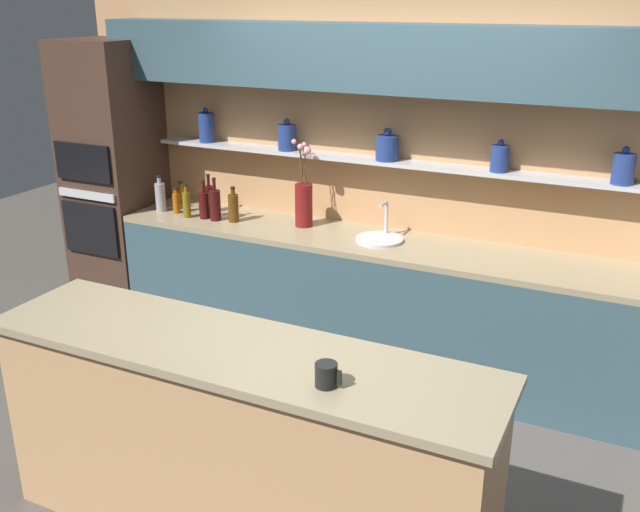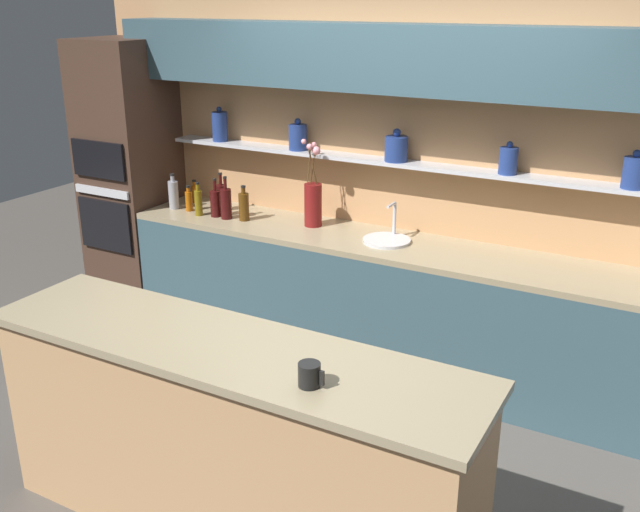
% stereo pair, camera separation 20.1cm
% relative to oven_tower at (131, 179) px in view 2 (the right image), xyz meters
% --- Properties ---
extents(ground_plane, '(12.00, 12.00, 0.00)m').
position_rel_oven_tower_xyz_m(ground_plane, '(2.30, -1.24, -1.08)').
color(ground_plane, '#4C4742').
extents(back_wall_unit, '(5.20, 0.44, 2.60)m').
position_rel_oven_tower_xyz_m(back_wall_unit, '(2.29, 0.29, 0.47)').
color(back_wall_unit, tan).
rests_on(back_wall_unit, ground_plane).
extents(back_counter_unit, '(3.75, 0.62, 0.92)m').
position_rel_oven_tower_xyz_m(back_counter_unit, '(2.20, 0.00, -0.62)').
color(back_counter_unit, '#334C56').
rests_on(back_counter_unit, ground_plane).
extents(island_counter, '(2.40, 0.61, 1.02)m').
position_rel_oven_tower_xyz_m(island_counter, '(2.30, -1.88, -0.57)').
color(island_counter, tan).
rests_on(island_counter, ground_plane).
extents(oven_tower, '(0.61, 0.64, 2.16)m').
position_rel_oven_tower_xyz_m(oven_tower, '(0.00, 0.00, 0.00)').
color(oven_tower, '#3D281E').
rests_on(oven_tower, ground_plane).
extents(flower_vase, '(0.15, 0.14, 0.62)m').
position_rel_oven_tower_xyz_m(flower_vase, '(1.63, 0.08, 0.03)').
color(flower_vase, maroon).
rests_on(flower_vase, back_counter_unit).
extents(sink_fixture, '(0.32, 0.32, 0.25)m').
position_rel_oven_tower_xyz_m(sink_fixture, '(2.24, 0.01, -0.14)').
color(sink_fixture, '#B7B7BC').
rests_on(sink_fixture, back_counter_unit).
extents(bottle_wine_0, '(0.08, 0.08, 0.32)m').
position_rel_oven_tower_xyz_m(bottle_wine_0, '(0.99, -0.08, -0.04)').
color(bottle_wine_0, '#380C0C').
rests_on(bottle_wine_0, back_counter_unit).
extents(bottle_oil_1, '(0.06, 0.06, 0.25)m').
position_rel_oven_tower_xyz_m(bottle_oil_1, '(0.77, -0.11, -0.06)').
color(bottle_oil_1, brown).
rests_on(bottle_oil_1, back_counter_unit).
extents(bottle_spirit_2, '(0.07, 0.07, 0.26)m').
position_rel_oven_tower_xyz_m(bottle_spirit_2, '(1.13, -0.05, -0.05)').
color(bottle_spirit_2, '#4C2D0C').
rests_on(bottle_spirit_2, back_counter_unit).
extents(bottle_wine_3, '(0.08, 0.08, 0.29)m').
position_rel_oven_tower_xyz_m(bottle_wine_3, '(0.84, 0.07, -0.06)').
color(bottle_wine_3, '#380C0C').
rests_on(bottle_wine_3, back_counter_unit).
extents(bottle_spirit_4, '(0.08, 0.08, 0.27)m').
position_rel_oven_tower_xyz_m(bottle_spirit_4, '(0.49, -0.06, -0.05)').
color(bottle_spirit_4, gray).
rests_on(bottle_spirit_4, back_counter_unit).
extents(bottle_sauce_5, '(0.05, 0.05, 0.20)m').
position_rel_oven_tower_xyz_m(bottle_sauce_5, '(0.63, -0.05, -0.08)').
color(bottle_sauce_5, '#9E4C0A').
rests_on(bottle_sauce_5, back_counter_unit).
extents(bottle_wine_6, '(0.08, 0.08, 0.29)m').
position_rel_oven_tower_xyz_m(bottle_wine_6, '(0.89, -0.07, -0.06)').
color(bottle_wine_6, '#380C0C').
rests_on(bottle_wine_6, back_counter_unit).
extents(bottle_sauce_7, '(0.05, 0.05, 0.18)m').
position_rel_oven_tower_xyz_m(bottle_sauce_7, '(0.53, 0.15, -0.08)').
color(bottle_sauce_7, '#9E4C0A').
rests_on(bottle_sauce_7, back_counter_unit).
extents(coffee_mug, '(0.11, 0.09, 0.10)m').
position_rel_oven_tower_xyz_m(coffee_mug, '(2.80, -2.00, -0.01)').
color(coffee_mug, black).
rests_on(coffee_mug, island_counter).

